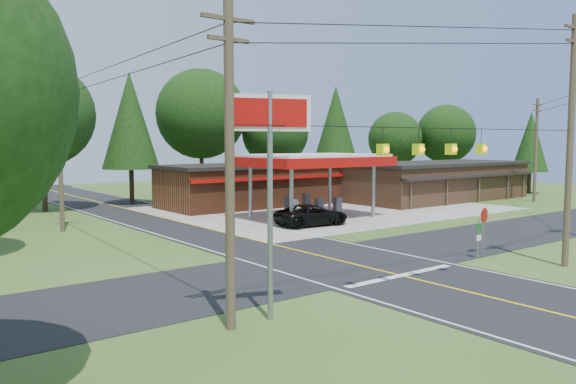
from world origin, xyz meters
TOP-DOWN VIEW (x-y plane):
  - ground at (0.00, 0.00)m, footprint 120.00×120.00m
  - main_highway at (0.00, 0.00)m, footprint 8.00×120.00m
  - cross_road at (0.00, 0.00)m, footprint 70.00×7.00m
  - lane_center_yellow at (0.00, 0.00)m, footprint 0.15×110.00m
  - gas_canopy at (9.00, 13.00)m, footprint 10.60×7.40m
  - convenience_store at (10.00, 22.98)m, footprint 16.40×7.55m
  - strip_building at (28.00, 15.98)m, footprint 20.40×8.75m
  - utility_pole_near_right at (7.50, -7.00)m, footprint 1.80×0.30m
  - utility_pole_near_left at (-9.50, -5.00)m, footprint 1.80×0.30m
  - utility_pole_far_left at (-8.00, 18.00)m, footprint 1.80×0.30m
  - utility_pole_far_right at (34.00, 9.00)m, footprint 1.80×0.30m
  - utility_pole_north at (-6.50, 35.00)m, footprint 0.30×0.30m
  - overhead_beacons at (-1.00, -6.00)m, footprint 17.04×2.04m
  - treeline_backdrop at (0.82, 24.01)m, footprint 70.27×51.59m
  - suv_car at (6.42, 10.00)m, footprint 5.75×5.75m
  - sedan_car at (12.00, 21.00)m, footprint 4.63×4.63m
  - big_stop_sign at (-8.00, -5.01)m, footprint 2.61×1.00m
  - octagonal_stop_sign at (7.00, -3.01)m, footprint 0.85×0.19m
  - route_sign_post at (5.80, -3.52)m, footprint 0.41×0.10m

SIDE VIEW (x-z plane):
  - ground at x=0.00m, z-range 0.00..0.00m
  - main_highway at x=0.00m, z-range 0.00..0.02m
  - cross_road at x=0.00m, z-range 0.00..0.03m
  - lane_center_yellow at x=0.00m, z-range 0.02..0.03m
  - sedan_car at x=12.00m, z-range 0.00..1.22m
  - suv_car at x=6.42m, z-range 0.00..1.47m
  - route_sign_post at x=5.80m, z-range 0.19..2.21m
  - octagonal_stop_sign at x=7.00m, z-range 0.61..3.08m
  - strip_building at x=28.00m, z-range 0.01..3.81m
  - convenience_store at x=10.00m, z-range 0.02..3.82m
  - gas_canopy at x=9.00m, z-range 1.83..6.70m
  - utility_pole_north at x=-6.50m, z-range 0.00..9.50m
  - utility_pole_near_left at x=-9.50m, z-range 0.20..10.20m
  - utility_pole_far_left at x=-8.00m, z-range 0.20..10.20m
  - utility_pole_far_right at x=34.00m, z-range 0.20..10.20m
  - big_stop_sign at x=-8.00m, z-range 1.85..9.23m
  - utility_pole_near_right at x=7.50m, z-range 0.21..11.71m
  - overhead_beacons at x=-1.00m, z-range 5.70..6.73m
  - treeline_backdrop at x=0.82m, z-range 0.84..14.14m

